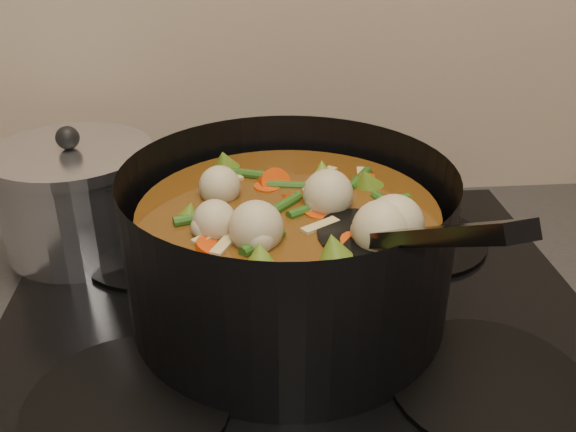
{
  "coord_description": "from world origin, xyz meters",
  "views": [
    {
      "loc": [
        -0.06,
        1.38,
        1.34
      ],
      "look_at": [
        -0.01,
        1.93,
        1.04
      ],
      "focal_mm": 40.0,
      "sensor_mm": 36.0,
      "label": 1
    }
  ],
  "objects": [
    {
      "name": "stovetop",
      "position": [
        0.0,
        1.93,
        0.92
      ],
      "size": [
        0.62,
        0.54,
        0.03
      ],
      "color": "black",
      "rests_on": "counter"
    },
    {
      "name": "stockpot",
      "position": [
        -0.01,
        1.93,
        1.01
      ],
      "size": [
        0.33,
        0.43,
        0.24
      ],
      "rotation": [
        0.0,
        0.0,
        0.03
      ],
      "color": "black",
      "rests_on": "stovetop"
    },
    {
      "name": "saucepan",
      "position": [
        -0.25,
        2.09,
        0.99
      ],
      "size": [
        0.19,
        0.19,
        0.15
      ],
      "rotation": [
        0.0,
        0.0,
        0.16
      ],
      "color": "silver",
      "rests_on": "stovetop"
    }
  ]
}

